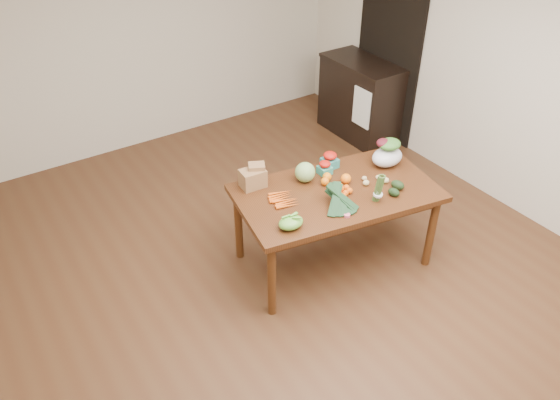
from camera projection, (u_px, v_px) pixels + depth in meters
floor at (288, 280)px, 4.70m from camera, size 6.00×6.00×0.00m
room_walls at (290, 142)px, 3.93m from camera, size 5.02×6.02×2.70m
dining_table at (334, 226)px, 4.71m from camera, size 1.78×1.19×0.75m
doorway_dark at (388, 51)px, 6.31m from camera, size 0.02×1.00×2.10m
cabinet at (360, 99)px, 6.61m from camera, size 0.52×1.02×0.94m
dish_towel at (362, 108)px, 6.23m from camera, size 0.02×0.28×0.45m
paper_bag at (253, 177)px, 4.49m from camera, size 0.30×0.27×0.19m
cabbage at (305, 172)px, 4.56m from camera, size 0.17×0.17×0.17m
strawberry_basket_a at (325, 169)px, 4.68m from camera, size 0.12×0.12×0.10m
strawberry_basket_b at (330, 161)px, 4.76m from camera, size 0.15×0.15×0.12m
orange_a at (325, 181)px, 4.54m from camera, size 0.07×0.07×0.07m
orange_b at (327, 177)px, 4.59m from camera, size 0.08×0.08×0.08m
orange_c at (346, 179)px, 4.56m from camera, size 0.09×0.09×0.09m
mandarin_cluster at (341, 190)px, 4.43m from camera, size 0.21×0.21×0.08m
carrots at (283, 199)px, 4.36m from camera, size 0.26×0.28×0.03m
snap_pea_bag at (291, 223)px, 4.06m from camera, size 0.20×0.15×0.09m
kale_bunch at (341, 201)px, 4.23m from camera, size 0.39×0.45×0.16m
asparagus_bundle at (379, 188)px, 4.30m from camera, size 0.10×0.13×0.26m
potato_a at (366, 183)px, 4.54m from camera, size 0.06×0.05×0.05m
potato_b at (379, 183)px, 4.55m from camera, size 0.05×0.04×0.04m
potato_c at (378, 177)px, 4.62m from camera, size 0.05×0.04×0.04m
potato_d at (364, 178)px, 4.60m from camera, size 0.05×0.04×0.04m
potato_e at (386, 180)px, 4.57m from camera, size 0.06×0.05×0.05m
avocado_a at (394, 192)px, 4.41m from camera, size 0.09×0.12×0.07m
avocado_b at (398, 185)px, 4.49m from camera, size 0.11×0.13×0.08m
salad_bag at (388, 154)px, 4.76m from camera, size 0.33×0.27×0.23m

